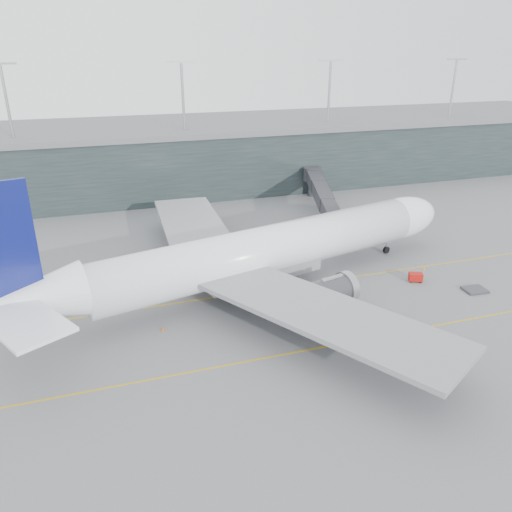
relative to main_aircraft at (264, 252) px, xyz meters
name	(u,v)px	position (x,y,z in m)	size (l,w,h in m)	color
ground	(217,284)	(-6.20, 3.24, -5.64)	(320.00, 320.00, 0.00)	#58585D
taxiline_a	(223,296)	(-6.20, -0.76, -5.63)	(160.00, 0.25, 0.02)	#C49712
taxiline_b	(259,359)	(-6.20, -16.76, -5.63)	(160.00, 0.25, 0.02)	#C49712
taxiline_lead_main	(217,235)	(-1.20, 23.24, -5.63)	(0.25, 60.00, 0.02)	#C49712
terminal	(158,156)	(-6.20, 61.24, 1.98)	(240.00, 36.00, 29.00)	#1D2627
main_aircraft	(264,252)	(0.00, 0.00, 0.00)	(70.92, 65.41, 20.10)	white
jet_bridge	(312,194)	(19.48, 27.02, -0.66)	(16.14, 43.72, 6.66)	#2B2B30
gse_cart	(416,277)	(22.19, -5.00, -4.91)	(2.27, 1.90, 1.32)	#A6110B
baggage_dolly	(475,290)	(28.47, -10.34, -5.45)	(3.12, 2.50, 0.31)	#343438
uld_a	(175,258)	(-10.72, 12.79, -4.77)	(2.09, 1.82, 1.65)	#3A3A3F
uld_b	(192,253)	(-7.65, 13.89, -4.77)	(1.93, 1.60, 1.66)	#3A3A3F
uld_c	(195,254)	(-7.38, 13.20, -4.55)	(2.33, 1.89, 2.07)	#3A3A3F
cone_nose	(424,268)	(25.82, -1.93, -5.31)	(0.42, 0.42, 0.67)	orange
cone_wing_stbd	(316,332)	(2.00, -14.01, -5.31)	(0.42, 0.42, 0.67)	orange
cone_wing_port	(251,249)	(2.54, 13.88, -5.25)	(0.49, 0.49, 0.77)	orange
cone_tail	(163,329)	(-15.62, -7.43, -5.33)	(0.39, 0.39, 0.62)	#CC570B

